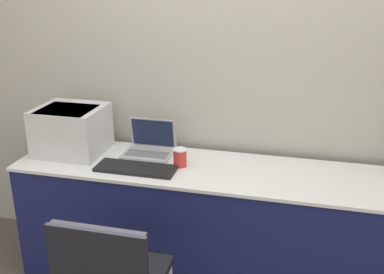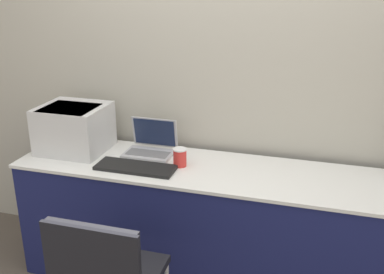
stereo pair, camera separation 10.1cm
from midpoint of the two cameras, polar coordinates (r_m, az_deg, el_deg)
name	(u,v)px [view 1 (the left image)]	position (r m, az deg, el deg)	size (l,w,h in m)	color
wall_back	(225,71)	(2.87, 3.23, 8.32)	(8.00, 0.05, 2.60)	#B7B2A3
table	(211,226)	(2.87, 1.45, -11.22)	(2.41, 0.58, 0.79)	#191E51
printer	(71,128)	(2.99, -16.02, 1.08)	(0.41, 0.38, 0.30)	silver
laptop_left	(149,147)	(2.90, -6.42, -1.22)	(0.31, 0.24, 0.22)	#B7B7BC
external_keyboard	(136,168)	(2.69, -8.22, -3.97)	(0.48, 0.17, 0.02)	black
coffee_cup	(180,157)	(2.70, -2.60, -2.61)	(0.08, 0.08, 0.11)	red
chair	(109,274)	(2.29, -11.74, -16.64)	(0.48, 0.44, 0.84)	black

